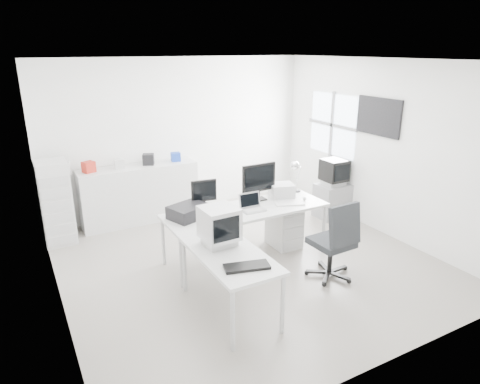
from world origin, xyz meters
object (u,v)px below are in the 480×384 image
sideboard (140,194)px  main_desk (246,233)px  laptop (253,203)px  crt_tv (334,172)px  filing_cabinet (56,202)px  side_desk (230,282)px  inkjet_printer (189,212)px  laser_printer (282,190)px  lcd_monitor_large (259,182)px  lcd_monitor_small (204,195)px  crt_monitor (219,225)px  drawer_pedestal (284,227)px  tv_cabinet (332,200)px  office_chair (332,239)px

sideboard → main_desk: bearing=-65.3°
laptop → sideboard: sideboard is taller
crt_tv → filing_cabinet: bearing=164.4°
side_desk → inkjet_printer: size_ratio=2.83×
laser_printer → filing_cabinet: size_ratio=0.27×
lcd_monitor_large → filing_cabinet: bearing=147.9°
lcd_monitor_small → crt_monitor: (-0.30, -1.10, 0.02)m
sideboard → filing_cabinet: (-1.38, -0.22, 0.15)m
inkjet_printer → lcd_monitor_small: size_ratio=1.09×
crt_monitor → crt_tv: bearing=24.1°
drawer_pedestal → lcd_monitor_large: size_ratio=1.03×
inkjet_printer → crt_monitor: size_ratio=0.99×
laser_printer → tv_cabinet: (1.40, 0.41, -0.54)m
inkjet_printer → crt_tv: size_ratio=0.99×
lcd_monitor_small → lcd_monitor_large: 0.90m
inkjet_printer → office_chair: 1.95m
lcd_monitor_small → office_chair: bearing=-38.3°
sideboard → lcd_monitor_small: bearing=-77.3°
crt_monitor → tv_cabinet: crt_monitor is taller
laptop → laser_printer: 0.77m
office_chair → crt_tv: size_ratio=2.23×
lcd_monitor_small → filing_cabinet: size_ratio=0.34×
filing_cabinet → drawer_pedestal: bearing=-31.0°
main_desk → inkjet_printer: bearing=173.3°
lcd_monitor_large → laser_printer: (0.40, -0.03, -0.19)m
side_desk → tv_cabinet: size_ratio=2.28×
lcd_monitor_small → crt_monitor: size_ratio=0.91×
inkjet_printer → filing_cabinet: 2.34m
inkjet_printer → lcd_monitor_large: (1.20, 0.15, 0.20)m
main_desk → crt_monitor: size_ratio=4.82×
drawer_pedestal → crt_tv: (1.45, 0.58, 0.54)m
side_desk → crt_tv: bearing=30.0°
main_desk → office_chair: office_chair is taller
side_desk → office_chair: (1.55, 0.06, 0.18)m
lcd_monitor_small → crt_tv: (2.70, 0.38, -0.14)m
side_desk → laptop: 1.43m
inkjet_printer → laser_printer: (1.60, 0.12, 0.01)m
drawer_pedestal → inkjet_printer: bearing=178.2°
main_desk → lcd_monitor_small: size_ratio=5.29×
laser_printer → office_chair: 1.30m
main_desk → office_chair: size_ratio=2.16×
lcd_monitor_small → filing_cabinet: 2.45m
main_desk → filing_cabinet: size_ratio=1.82×
sideboard → office_chair: bearing=-62.1°
main_desk → lcd_monitor_large: size_ratio=4.13×
lcd_monitor_small → tv_cabinet: bearing=15.8°
laptop → lcd_monitor_large: bearing=51.4°
drawer_pedestal → filing_cabinet: (-3.05, 1.84, 0.36)m
lcd_monitor_small → sideboard: 1.96m
laser_printer → drawer_pedestal: bearing=-90.2°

